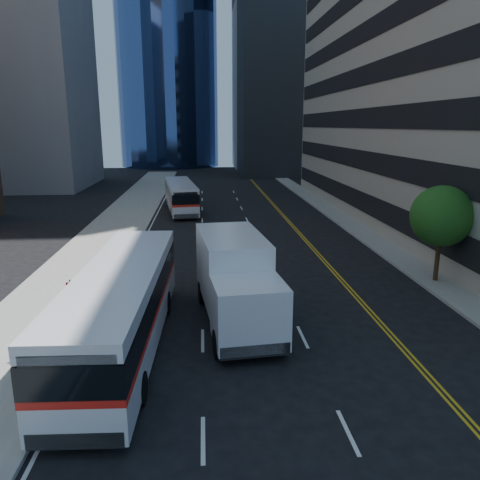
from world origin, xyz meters
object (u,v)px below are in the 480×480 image
Objects in this scene: bus_rear at (181,195)px; box_truck at (236,280)px; bus_front at (122,305)px; street_tree at (442,216)px.

box_truck is (3.51, -27.15, 0.37)m from bus_rear.
box_truck reaches higher than bus_rear.
bus_rear is at bearing 91.31° from box_truck.
street_tree is at bearing 24.71° from bus_front.
bus_rear is 1.43× the size of box_truck.
bus_front is 1.11× the size of bus_rear.
bus_rear is at bearing 90.45° from bus_front.
box_truck is at bearing -90.06° from bus_rear.
bus_front is at bearing -99.16° from bus_rear.
bus_rear is (0.88, 29.24, -0.19)m from bus_front.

